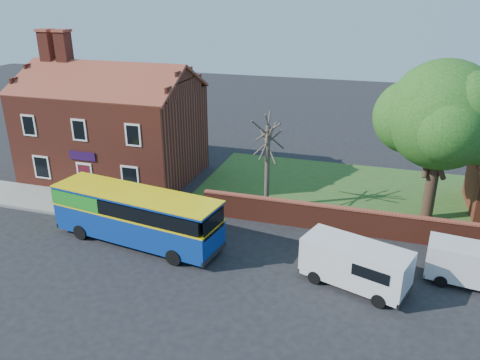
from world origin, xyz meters
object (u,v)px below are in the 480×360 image
(van_near, at_px, (356,263))
(van_far, at_px, (477,265))
(large_tree, at_px, (443,118))
(bus, at_px, (132,213))

(van_near, xyz_separation_m, van_far, (5.50, 1.76, -0.12))
(van_near, bearing_deg, van_far, 36.30)
(large_tree, bearing_deg, bus, -153.47)
(van_near, relative_size, van_far, 1.14)
(van_near, distance_m, van_far, 5.78)
(van_near, xyz_separation_m, large_tree, (3.80, 8.78, 5.15))
(bus, xyz_separation_m, van_far, (17.70, 0.97, -0.60))
(van_far, relative_size, large_tree, 0.48)
(bus, distance_m, large_tree, 18.47)
(bus, xyz_separation_m, van_near, (12.19, -0.80, -0.48))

